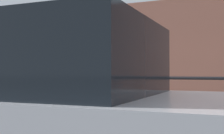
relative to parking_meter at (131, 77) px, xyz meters
name	(u,v)px	position (x,y,z in m)	size (l,w,h in m)	color
parking_meter	(131,77)	(0.00, 0.00, 0.00)	(0.18, 0.19, 1.49)	slate
pedestrian_at_meter	(99,87)	(-0.61, 0.23, -0.16)	(0.66, 0.39, 1.65)	black
parked_sedan_silver	(36,119)	(-0.36, -1.61, -0.38)	(4.64, 1.91, 1.76)	#B7BABF
background_railing	(158,92)	(-0.11, 1.80, -0.31)	(24.06, 0.06, 1.09)	black
backdrop_wall	(180,61)	(-0.11, 4.01, 0.36)	(32.00, 0.50, 3.21)	brown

